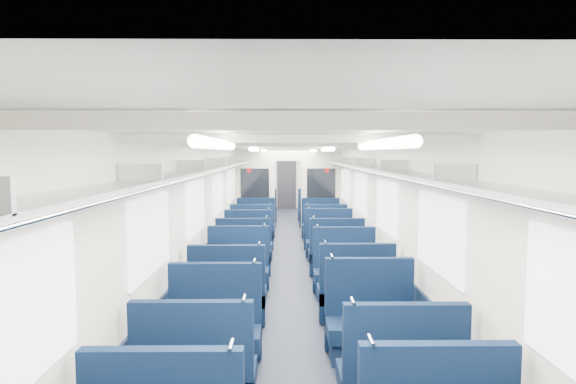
{
  "coord_description": "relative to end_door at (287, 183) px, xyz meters",
  "views": [
    {
      "loc": [
        -0.11,
        -9.63,
        2.2
      ],
      "look_at": [
        -0.01,
        1.98,
        1.23
      ],
      "focal_mm": 29.2,
      "sensor_mm": 36.0,
      "label": 1
    }
  ],
  "objects": [
    {
      "name": "seat_17",
      "position": [
        0.83,
        -8.0,
        -0.67
      ],
      "size": [
        0.97,
        0.54,
        1.09
      ],
      "color": "#0B1B37",
      "rests_on": "floor"
    },
    {
      "name": "dado_right",
      "position": [
        1.39,
        -8.94,
        -0.65
      ],
      "size": [
        0.03,
        17.9,
        0.7
      ],
      "primitive_type": "cube",
      "color": "black",
      "rests_on": "floor"
    },
    {
      "name": "seat_15",
      "position": [
        0.83,
        -9.06,
        -0.67
      ],
      "size": [
        0.97,
        0.54,
        1.09
      ],
      "color": "#0B1B37",
      "rests_on": "floor"
    },
    {
      "name": "seat_6",
      "position": [
        -0.83,
        -13.89,
        -0.67
      ],
      "size": [
        0.97,
        0.54,
        1.09
      ],
      "color": "#0B1B37",
      "rests_on": "floor"
    },
    {
      "name": "dado_left",
      "position": [
        -1.39,
        -8.94,
        -0.65
      ],
      "size": [
        0.03,
        17.9,
        0.7
      ],
      "primitive_type": "cube",
      "color": "black",
      "rests_on": "floor"
    },
    {
      "name": "bulkhead",
      "position": [
        -0.0,
        -6.22,
        0.23
      ],
      "size": [
        2.8,
        0.1,
        2.35
      ],
      "color": "silver",
      "rests_on": "floor"
    },
    {
      "name": "seat_12",
      "position": [
        -0.83,
        -10.25,
        -0.67
      ],
      "size": [
        0.97,
        0.54,
        1.09
      ],
      "color": "#0B1B37",
      "rests_on": "floor"
    },
    {
      "name": "luggage_rack_right",
      "position": [
        1.21,
        -8.94,
        0.97
      ],
      "size": [
        0.36,
        17.4,
        0.18
      ],
      "color": "#B2B5BA",
      "rests_on": "wall_right"
    },
    {
      "name": "ceiling",
      "position": [
        0.0,
        -8.94,
        1.35
      ],
      "size": [
        2.8,
        18.0,
        0.01
      ],
      "primitive_type": "cube",
      "color": "white",
      "rests_on": "wall_left"
    },
    {
      "name": "seat_13",
      "position": [
        0.83,
        -10.27,
        -0.67
      ],
      "size": [
        0.97,
        0.54,
        1.09
      ],
      "color": "#0B1B37",
      "rests_on": "floor"
    },
    {
      "name": "seat_9",
      "position": [
        0.83,
        -12.58,
        -0.67
      ],
      "size": [
        0.97,
        0.54,
        1.09
      ],
      "color": "#0B1B37",
      "rests_on": "floor"
    },
    {
      "name": "floor",
      "position": [
        0.0,
        -8.94,
        -1.0
      ],
      "size": [
        2.8,
        18.0,
        0.01
      ],
      "primitive_type": "cube",
      "color": "black",
      "rests_on": "ground"
    },
    {
      "name": "wall_far",
      "position": [
        0.0,
        0.06,
        0.18
      ],
      "size": [
        2.8,
        0.02,
        2.35
      ],
      "primitive_type": "cube",
      "color": "beige",
      "rests_on": "floor"
    },
    {
      "name": "ceiling_fittings",
      "position": [
        0.0,
        -9.2,
        1.29
      ],
      "size": [
        2.7,
        16.06,
        0.11
      ],
      "color": "silver",
      "rests_on": "ceiling"
    },
    {
      "name": "seat_4",
      "position": [
        -0.83,
        -14.88,
        -0.67
      ],
      "size": [
        0.97,
        0.54,
        1.09
      ],
      "color": "#0B1B37",
      "rests_on": "floor"
    },
    {
      "name": "seat_14",
      "position": [
        -0.83,
        -9.28,
        -0.67
      ],
      "size": [
        0.97,
        0.54,
        1.09
      ],
      "color": "#0B1B37",
      "rests_on": "floor"
    },
    {
      "name": "seat_11",
      "position": [
        0.83,
        -11.51,
        -0.67
      ],
      "size": [
        0.97,
        0.54,
        1.09
      ],
      "color": "#0B1B37",
      "rests_on": "floor"
    },
    {
      "name": "seat_8",
      "position": [
        -0.83,
        -12.66,
        -0.67
      ],
      "size": [
        0.97,
        0.54,
        1.09
      ],
      "color": "#0B1B37",
      "rests_on": "floor"
    },
    {
      "name": "seat_7",
      "position": [
        0.83,
        -13.67,
        -0.67
      ],
      "size": [
        0.97,
        0.54,
        1.09
      ],
      "color": "#0B1B37",
      "rests_on": "floor"
    },
    {
      "name": "seat_23",
      "position": [
        0.83,
        -3.67,
        -0.67
      ],
      "size": [
        0.97,
        0.54,
        1.09
      ],
      "color": "#0B1B37",
      "rests_on": "floor"
    },
    {
      "name": "seat_21",
      "position": [
        0.83,
        -4.81,
        -0.67
      ],
      "size": [
        0.97,
        0.54,
        1.09
      ],
      "color": "#0B1B37",
      "rests_on": "floor"
    },
    {
      "name": "luggage_rack_left",
      "position": [
        -1.21,
        -8.94,
        0.97
      ],
      "size": [
        0.36,
        17.4,
        0.18
      ],
      "color": "#B2B5BA",
      "rests_on": "wall_left"
    },
    {
      "name": "seat_18",
      "position": [
        -0.83,
        -6.78,
        -0.67
      ],
      "size": [
        0.97,
        0.54,
        1.09
      ],
      "color": "#0B1B37",
      "rests_on": "floor"
    },
    {
      "name": "seat_16",
      "position": [
        -0.83,
        -8.0,
        -0.67
      ],
      "size": [
        0.97,
        0.54,
        1.09
      ],
      "color": "#0B1B37",
      "rests_on": "floor"
    },
    {
      "name": "seat_22",
      "position": [
        -0.83,
        -3.69,
        -0.67
      ],
      "size": [
        0.97,
        0.54,
        1.09
      ],
      "color": "#0B1B37",
      "rests_on": "floor"
    },
    {
      "name": "wall_left",
      "position": [
        -1.4,
        -8.94,
        0.18
      ],
      "size": [
        0.02,
        18.0,
        2.35
      ],
      "primitive_type": "cube",
      "color": "beige",
      "rests_on": "floor"
    },
    {
      "name": "wall_right",
      "position": [
        1.4,
        -8.94,
        0.18
      ],
      "size": [
        0.02,
        18.0,
        2.35
      ],
      "primitive_type": "cube",
      "color": "beige",
      "rests_on": "floor"
    },
    {
      "name": "seat_20",
      "position": [
        -0.83,
        -4.72,
        -0.67
      ],
      "size": [
        0.97,
        0.54,
        1.09
      ],
      "color": "#0B1B37",
      "rests_on": "floor"
    },
    {
      "name": "windows",
      "position": [
        0.0,
        -9.4,
        0.42
      ],
      "size": [
        2.78,
        15.6,
        0.75
      ],
      "color": "white",
      "rests_on": "wall_left"
    },
    {
      "name": "seat_10",
      "position": [
        -0.83,
        -11.38,
        -0.67
      ],
      "size": [
        0.97,
        0.54,
        1.09
      ],
      "color": "#0B1B37",
      "rests_on": "floor"
    },
    {
      "name": "end_door",
      "position": [
        0.0,
        0.0,
        0.0
      ],
      "size": [
        0.75,
        0.06,
        2.0
      ],
      "primitive_type": "cube",
      "color": "black",
      "rests_on": "floor"
    },
    {
      "name": "seat_19",
      "position": [
        0.83,
        -6.81,
        -0.67
      ],
      "size": [
        0.97,
        0.54,
        1.09
      ],
      "color": "#0B1B37",
      "rests_on": "floor"
    }
  ]
}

